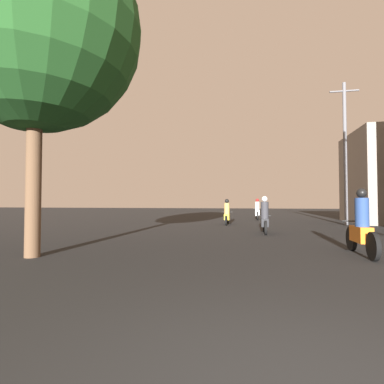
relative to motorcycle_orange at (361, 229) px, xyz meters
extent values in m
cylinder|color=black|center=(0.00, 0.77, -0.34)|extent=(0.10, 0.66, 0.66)
cylinder|color=black|center=(0.00, -0.72, -0.34)|extent=(0.10, 0.66, 0.66)
cube|color=orange|center=(0.00, 0.03, -0.14)|extent=(0.30, 0.84, 0.39)
cylinder|color=black|center=(0.00, 0.51, 0.16)|extent=(0.60, 0.04, 0.04)
cylinder|color=navy|center=(0.00, -0.06, 0.41)|extent=(0.32, 0.32, 0.71)
sphere|color=black|center=(0.00, -0.06, 0.89)|extent=(0.24, 0.24, 0.24)
cylinder|color=black|center=(-2.13, 5.63, -0.38)|extent=(0.10, 0.58, 0.58)
cylinder|color=black|center=(-2.13, 4.25, -0.38)|extent=(0.10, 0.58, 0.58)
cube|color=black|center=(-2.13, 4.94, -0.21)|extent=(0.30, 0.77, 0.34)
cylinder|color=black|center=(-2.13, 5.39, 0.06)|extent=(0.60, 0.04, 0.04)
cylinder|color=#2D2D33|center=(-2.13, 4.86, 0.32)|extent=(0.32, 0.32, 0.71)
sphere|color=silver|center=(-2.13, 4.86, 0.79)|extent=(0.24, 0.24, 0.24)
cylinder|color=black|center=(-4.07, 10.13, -0.38)|extent=(0.10, 0.56, 0.56)
cylinder|color=black|center=(-4.07, 8.76, -0.38)|extent=(0.10, 0.56, 0.56)
cube|color=gold|center=(-4.07, 9.45, -0.21)|extent=(0.30, 0.72, 0.35)
cylinder|color=black|center=(-4.07, 9.89, 0.07)|extent=(0.60, 0.04, 0.04)
cylinder|color=#B28E47|center=(-4.07, 9.37, 0.28)|extent=(0.32, 0.32, 0.64)
sphere|color=black|center=(-4.07, 9.37, 0.72)|extent=(0.24, 0.24, 0.24)
cylinder|color=black|center=(-2.23, 15.34, -0.36)|extent=(0.10, 0.61, 0.61)
cylinder|color=black|center=(-2.23, 14.03, -0.36)|extent=(0.10, 0.61, 0.61)
cube|color=silver|center=(-2.23, 14.69, -0.15)|extent=(0.30, 0.73, 0.42)
cylinder|color=black|center=(-2.23, 15.11, 0.16)|extent=(0.60, 0.04, 0.04)
cylinder|color=silver|center=(-2.23, 14.62, 0.37)|extent=(0.32, 0.32, 0.61)
sphere|color=#A51919|center=(-2.23, 14.62, 0.79)|extent=(0.24, 0.24, 0.24)
cylinder|color=slate|center=(2.72, 10.56, 3.51)|extent=(0.20, 0.20, 8.34)
cylinder|color=slate|center=(2.72, 10.56, 7.17)|extent=(1.60, 0.10, 0.10)
cylinder|color=brown|center=(-7.91, -1.78, 1.27)|extent=(0.36, 0.36, 3.86)
sphere|color=#235623|center=(-7.91, -1.78, 5.00)|extent=(5.16, 5.16, 5.16)
camera|label=1|loc=(-2.72, -8.17, 0.67)|focal=28.00mm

